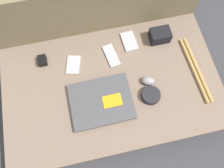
{
  "coord_description": "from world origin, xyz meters",
  "views": [
    {
      "loc": [
        -0.08,
        -0.35,
        1.16
      ],
      "look_at": [
        0.0,
        0.0,
        0.15
      ],
      "focal_mm": 35.0,
      "sensor_mm": 36.0,
      "label": 1
    }
  ],
  "objects": [
    {
      "name": "phone_silver",
      "position": [
        0.14,
        0.22,
        0.14
      ],
      "size": [
        0.08,
        0.12,
        0.01
      ],
      "rotation": [
        0.0,
        0.0,
        0.07
      ],
      "color": "#B7B7BC",
      "rests_on": "couch_seat"
    },
    {
      "name": "laptop",
      "position": [
        -0.07,
        -0.07,
        0.14
      ],
      "size": [
        0.3,
        0.24,
        0.03
      ],
      "rotation": [
        0.0,
        0.0,
        0.01
      ],
      "color": "#47474C",
      "rests_on": "couch_seat"
    },
    {
      "name": "couch_seat",
      "position": [
        0.0,
        0.0,
        0.07
      ],
      "size": [
        1.08,
        0.65,
        0.13
      ],
      "color": "#7A6656",
      "rests_on": "ground_plane"
    },
    {
      "name": "camera_pouch",
      "position": [
        0.3,
        0.21,
        0.16
      ],
      "size": [
        0.1,
        0.07,
        0.07
      ],
      "color": "black",
      "rests_on": "couch_seat"
    },
    {
      "name": "speaker_puck",
      "position": [
        0.17,
        -0.09,
        0.15
      ],
      "size": [
        0.09,
        0.09,
        0.03
      ],
      "color": "black",
      "rests_on": "couch_seat"
    },
    {
      "name": "charger_brick",
      "position": [
        -0.32,
        0.2,
        0.15
      ],
      "size": [
        0.04,
        0.05,
        0.04
      ],
      "color": "black",
      "rests_on": "couch_seat"
    },
    {
      "name": "computer_mouse",
      "position": [
        0.18,
        -0.02,
        0.15
      ],
      "size": [
        0.08,
        0.07,
        0.04
      ],
      "rotation": [
        0.0,
        0.0,
        -0.42
      ],
      "color": "gray",
      "rests_on": "couch_seat"
    },
    {
      "name": "ground_plane",
      "position": [
        0.0,
        0.0,
        0.0
      ],
      "size": [
        8.0,
        8.0,
        0.0
      ],
      "primitive_type": "plane",
      "color": "#38383D"
    },
    {
      "name": "phone_black",
      "position": [
        -0.17,
        0.15,
        0.14
      ],
      "size": [
        0.09,
        0.12,
        0.01
      ],
      "rotation": [
        0.0,
        0.0,
        -0.26
      ],
      "color": "#B7B7BC",
      "rests_on": "couch_seat"
    },
    {
      "name": "couch_backrest",
      "position": [
        0.0,
        0.42,
        0.22
      ],
      "size": [
        1.08,
        0.2,
        0.44
      ],
      "color": "#756B4C",
      "rests_on": "ground_plane"
    },
    {
      "name": "drumstick_pair",
      "position": [
        0.43,
        -0.01,
        0.14
      ],
      "size": [
        0.06,
        0.36,
        0.02
      ],
      "rotation": [
        0.0,
        0.0,
        0.05
      ],
      "color": "tan",
      "rests_on": "couch_seat"
    },
    {
      "name": "phone_small",
      "position": [
        0.03,
        0.16,
        0.14
      ],
      "size": [
        0.07,
        0.14,
        0.01
      ],
      "rotation": [
        0.0,
        0.0,
        0.17
      ],
      "color": "#B7B7BC",
      "rests_on": "couch_seat"
    }
  ]
}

